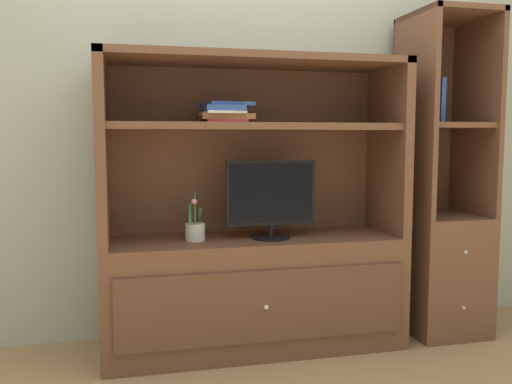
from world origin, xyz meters
The scene contains 8 objects.
ground_plane centered at (0.00, 0.00, 0.00)m, with size 8.00×8.00×0.00m, color tan.
painted_rear_wall centered at (0.00, 0.75, 1.40)m, with size 6.00×0.10×2.80m, color #ADB29E.
media_console centered at (0.00, 0.41, 0.49)m, with size 1.59×0.53×1.55m.
tv_monitor centered at (0.08, 0.36, 0.82)m, with size 0.48×0.21×0.41m.
potted_plant centered at (-0.32, 0.39, 0.65)m, with size 0.10×0.11×0.25m.
magazine_stack centered at (-0.15, 0.40, 1.26)m, with size 0.28×0.35×0.10m.
bookshelf_tall centered at (1.12, 0.41, 0.61)m, with size 0.43×0.49×1.83m.
upright_book_row centered at (1.02, 0.40, 1.34)m, with size 0.10×0.18×0.25m.
Camera 1 is at (-0.66, -2.41, 1.13)m, focal length 38.39 mm.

